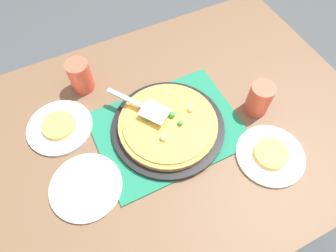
% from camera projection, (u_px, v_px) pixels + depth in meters
% --- Properties ---
extents(ground_plane, '(8.00, 8.00, 0.00)m').
position_uv_depth(ground_plane, '(168.00, 197.00, 1.64)').
color(ground_plane, '#3D4247').
extents(dining_table, '(1.40, 1.00, 0.75)m').
position_uv_depth(dining_table, '(168.00, 144.00, 1.09)').
color(dining_table, brown).
rests_on(dining_table, ground_plane).
extents(placemat, '(0.48, 0.36, 0.01)m').
position_uv_depth(placemat, '(168.00, 129.00, 0.99)').
color(placemat, '#196B4C').
rests_on(placemat, dining_table).
extents(pizza_pan, '(0.38, 0.38, 0.01)m').
position_uv_depth(pizza_pan, '(168.00, 127.00, 0.98)').
color(pizza_pan, black).
rests_on(pizza_pan, placemat).
extents(pizza, '(0.33, 0.33, 0.05)m').
position_uv_depth(pizza, '(168.00, 124.00, 0.97)').
color(pizza, '#B78442').
rests_on(pizza, pizza_pan).
extents(plate_near_left, '(0.22, 0.22, 0.01)m').
position_uv_depth(plate_near_left, '(60.00, 127.00, 0.99)').
color(plate_near_left, white).
rests_on(plate_near_left, dining_table).
extents(plate_far_right, '(0.22, 0.22, 0.01)m').
position_uv_depth(plate_far_right, '(270.00, 155.00, 0.94)').
color(plate_far_right, white).
rests_on(plate_far_right, dining_table).
extents(plate_side, '(0.22, 0.22, 0.01)m').
position_uv_depth(plate_side, '(86.00, 187.00, 0.88)').
color(plate_side, white).
rests_on(plate_side, dining_table).
extents(served_slice_left, '(0.11, 0.11, 0.02)m').
position_uv_depth(served_slice_left, '(59.00, 125.00, 0.98)').
color(served_slice_left, '#EAB747').
rests_on(served_slice_left, plate_near_left).
extents(served_slice_right, '(0.11, 0.11, 0.02)m').
position_uv_depth(served_slice_right, '(271.00, 153.00, 0.93)').
color(served_slice_right, '#EAB747').
rests_on(served_slice_right, plate_far_right).
extents(cup_near, '(0.08, 0.08, 0.12)m').
position_uv_depth(cup_near, '(259.00, 99.00, 0.99)').
color(cup_near, '#E04C38').
rests_on(cup_near, dining_table).
extents(cup_far, '(0.08, 0.08, 0.12)m').
position_uv_depth(cup_far, '(80.00, 76.00, 1.04)').
color(cup_far, '#E04C38').
rests_on(cup_far, dining_table).
extents(pizza_server, '(0.17, 0.21, 0.01)m').
position_uv_depth(pizza_server, '(142.00, 106.00, 0.96)').
color(pizza_server, silver).
rests_on(pizza_server, pizza).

